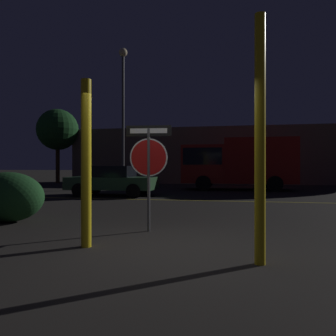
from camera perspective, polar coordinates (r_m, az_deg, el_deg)
The scene contains 11 objects.
ground_plane at distance 5.32m, azimuth -1.31°, elevation -14.03°, with size 260.00×260.00×0.00m, color black.
road_center_stripe at distance 12.82m, azimuth 5.88°, elevation -5.66°, with size 43.95×0.12×0.01m, color gold.
stop_sign at distance 6.65m, azimuth -3.39°, elevation 2.00°, with size 0.93×0.10×2.15m.
yellow_pole_left at distance 5.51m, azimuth -14.07°, elevation 0.83°, with size 0.17×0.17×2.74m, color yellow.
yellow_pole_right at distance 4.56m, azimuth 15.73°, elevation 4.86°, with size 0.15×0.15×3.36m, color yellow.
hedge_bush_1 at distance 8.70m, azimuth -26.12°, elevation -4.54°, with size 1.79×1.19×1.19m, color #1E4C23.
passing_car_2 at distance 15.19m, azimuth -9.50°, elevation -2.19°, with size 4.08×2.15×1.35m.
delivery_truck at distance 19.22m, azimuth 11.80°, elevation 1.07°, with size 6.31×2.55×2.92m.
street_lamp at distance 20.27m, azimuth -7.83°, elevation 12.59°, with size 0.52×0.52×8.44m.
tree_0 at distance 28.24m, azimuth -18.67°, elevation 6.31°, with size 3.33×3.33×6.02m.
building_backdrop at distance 26.85m, azimuth 14.77°, elevation 2.08°, with size 29.34×3.54×4.41m, color #6B5B4C.
Camera 1 is at (1.07, -5.04, 1.30)m, focal length 35.00 mm.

